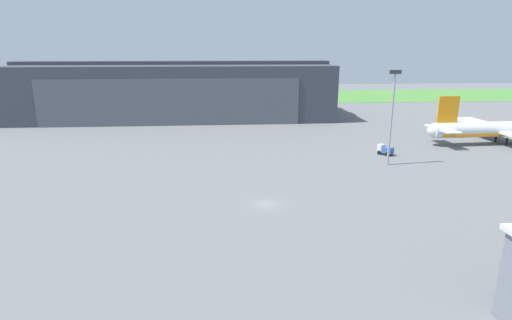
% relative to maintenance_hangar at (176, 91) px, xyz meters
% --- Properties ---
extents(ground_plane, '(440.00, 440.00, 0.00)m').
position_rel_maintenance_hangar_xyz_m(ground_plane, '(23.75, -88.85, -9.52)').
color(ground_plane, slate).
extents(grass_field_strip, '(440.00, 56.00, 0.08)m').
position_rel_maintenance_hangar_xyz_m(grass_field_strip, '(23.75, 61.32, -9.48)').
color(grass_field_strip, '#4C8A3B').
rests_on(grass_field_strip, ground_plane).
extents(maintenance_hangar, '(109.65, 35.50, 19.95)m').
position_rel_maintenance_hangar_xyz_m(maintenance_hangar, '(0.00, 0.00, 0.00)').
color(maintenance_hangar, '#383D47').
rests_on(maintenance_hangar, ground_plane).
extents(airliner_far_left, '(45.38, 40.28, 12.74)m').
position_rel_maintenance_hangar_xyz_m(airliner_far_left, '(91.54, -50.52, -5.70)').
color(airliner_far_left, silver).
rests_on(airliner_far_left, ground_plane).
extents(pushback_tractor, '(3.50, 3.86, 2.32)m').
position_rel_maintenance_hangar_xyz_m(pushback_tractor, '(55.06, -59.26, -8.32)').
color(pushback_tractor, silver).
rests_on(pushback_tractor, ground_plane).
extents(apron_light_mast, '(2.40, 0.50, 20.13)m').
position_rel_maintenance_hangar_xyz_m(apron_light_mast, '(52.33, -67.74, 2.21)').
color(apron_light_mast, '#99999E').
rests_on(apron_light_mast, ground_plane).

